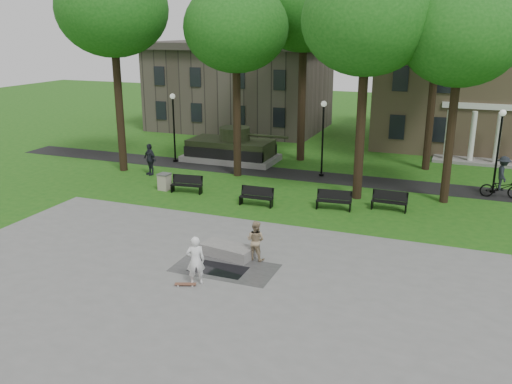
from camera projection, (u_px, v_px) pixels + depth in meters
ground at (238, 244)px, 23.46m from camera, size 120.00×120.00×0.00m
plaza at (182, 295)px, 19.00m from camera, size 22.00×16.00×0.02m
footpath at (312, 176)px, 34.15m from camera, size 44.00×2.60×0.01m
building_right at (488, 90)px, 41.90m from camera, size 17.00×12.00×8.60m
building_left at (241, 89)px, 49.86m from camera, size 15.00×10.00×7.20m
tree_0 at (112, 10)px, 32.73m from camera, size 6.80×6.80×12.97m
tree_1 at (236, 28)px, 31.78m from camera, size 6.20×6.20×11.63m
tree_2 at (367, 21)px, 27.11m from camera, size 6.60×6.60×12.16m
tree_3 at (461, 36)px, 26.65m from camera, size 6.00×6.00×11.19m
tree_4 at (304, 5)px, 35.39m from camera, size 7.20×7.20×13.50m
tree_5 at (440, 16)px, 33.10m from camera, size 6.40×6.40×12.44m
lamp_left at (174, 122)px, 37.08m from camera, size 0.36×0.36×4.73m
lamp_mid at (323, 132)px, 33.44m from camera, size 0.36×0.36×4.73m
lamp_right at (499, 144)px, 29.97m from camera, size 0.36×0.36×4.73m
tank_monument at (231, 149)px, 37.93m from camera, size 7.45×3.40×2.40m
puddle at (218, 269)px, 20.98m from camera, size 2.20×1.20×0.00m
concrete_block at (228, 250)px, 22.19m from camera, size 2.33×1.35×0.45m
skateboard at (185, 285)px, 19.64m from camera, size 0.80×0.46×0.07m
skateboarder at (196, 260)px, 19.53m from camera, size 0.80×0.72×1.85m
friend_watching at (256, 240)px, 21.66m from camera, size 0.86×0.71×1.63m
pedestrian_walker at (150, 159)px, 34.27m from camera, size 1.27×0.93×2.01m
cyclist at (502, 181)px, 29.60m from camera, size 2.22×1.28×2.34m
park_bench_0 at (187, 184)px, 30.68m from camera, size 1.84×0.74×1.00m
park_bench_1 at (257, 196)px, 28.44m from camera, size 1.81×0.56×1.00m
park_bench_2 at (334, 200)px, 27.82m from camera, size 1.83×0.69×1.00m
park_bench_3 at (389, 200)px, 27.71m from camera, size 1.81×0.56×1.00m
trash_bin at (165, 182)px, 31.22m from camera, size 0.70×0.70×0.96m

